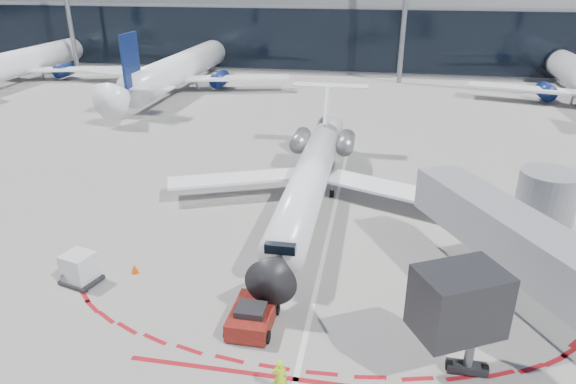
% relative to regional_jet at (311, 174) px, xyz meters
% --- Properties ---
extents(ground, '(260.00, 260.00, 0.00)m').
position_rel_regional_jet_xyz_m(ground, '(1.72, -5.29, -2.13)').
color(ground, slate).
rests_on(ground, ground).
extents(apron_centerline, '(0.25, 40.00, 0.01)m').
position_rel_regional_jet_xyz_m(apron_centerline, '(1.72, -3.29, -2.12)').
color(apron_centerline, silver).
rests_on(apron_centerline, ground).
extents(apron_stop_bar, '(14.00, 0.25, 0.01)m').
position_rel_regional_jet_xyz_m(apron_stop_bar, '(1.72, -16.79, -2.12)').
color(apron_stop_bar, maroon).
rests_on(apron_stop_bar, ground).
extents(terminal_building, '(150.00, 24.15, 24.00)m').
position_rel_regional_jet_xyz_m(terminal_building, '(1.72, 59.68, 6.40)').
color(terminal_building, gray).
rests_on(terminal_building, ground).
extents(jet_bridge, '(10.03, 15.20, 4.90)m').
position_rel_regional_jet_xyz_m(jet_bridge, '(11.51, -8.31, 0.88)').
color(jet_bridge, gray).
rests_on(jet_bridge, ground).
extents(regional_jet, '(20.62, 25.42, 6.37)m').
position_rel_regional_jet_xyz_m(regional_jet, '(0.00, 0.00, 0.00)').
color(regional_jet, white).
rests_on(regional_jet, ground).
extents(pushback_tug, '(2.06, 4.75, 1.23)m').
position_rel_regional_jet_xyz_m(pushback_tug, '(-0.76, -13.83, -1.58)').
color(pushback_tug, '#5B100D').
rests_on(pushback_tug, ground).
extents(ramp_worker, '(0.69, 0.53, 1.67)m').
position_rel_regional_jet_xyz_m(ramp_worker, '(1.25, -17.67, -1.29)').
color(ramp_worker, '#C2F81A').
rests_on(ramp_worker, ground).
extents(uld_container, '(2.13, 1.94, 1.68)m').
position_rel_regional_jet_xyz_m(uld_container, '(-10.38, -11.98, -1.29)').
color(uld_container, black).
rests_on(uld_container, ground).
extents(safety_cone_left, '(0.40, 0.40, 0.55)m').
position_rel_regional_jet_xyz_m(safety_cone_left, '(-8.06, -10.65, -1.85)').
color(safety_cone_left, '#E84904').
rests_on(safety_cone_left, ground).
extents(bg_airliner_0, '(32.37, 34.27, 10.47)m').
position_rel_regional_jet_xyz_m(bg_airliner_0, '(-46.65, 36.64, 3.11)').
color(bg_airliner_0, white).
rests_on(bg_airliner_0, ground).
extents(bg_airliner_1, '(34.14, 36.15, 11.05)m').
position_rel_regional_jet_xyz_m(bg_airliner_1, '(-22.21, 34.04, 3.40)').
color(bg_airliner_1, white).
rests_on(bg_airliner_1, ground).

